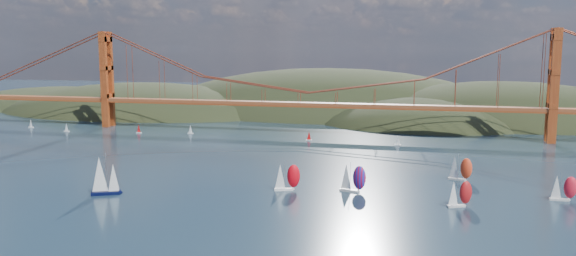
# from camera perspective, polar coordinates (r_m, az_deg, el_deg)

# --- Properties ---
(ground) EXTENTS (1200.00, 1200.00, 0.00)m
(ground) POSITION_cam_1_polar(r_m,az_deg,el_deg) (135.42, -14.25, -11.64)
(ground) COLOR black
(ground) RESTS_ON ground
(headlands) EXTENTS (725.00, 225.00, 96.00)m
(headlands) POSITION_cam_1_polar(r_m,az_deg,el_deg) (394.75, 11.45, -0.51)
(headlands) COLOR black
(headlands) RESTS_ON ground
(bridge) EXTENTS (552.00, 12.00, 55.00)m
(bridge) POSITION_cam_1_polar(r_m,az_deg,el_deg) (298.97, 1.78, 5.57)
(bridge) COLOR brown
(bridge) RESTS_ON ground
(sloop_navy) EXTENTS (9.13, 7.23, 13.31)m
(sloop_navy) POSITION_cam_1_polar(r_m,az_deg,el_deg) (183.77, -18.22, -4.68)
(sloop_navy) COLOR black
(sloop_navy) RESTS_ON ground
(racer_0) EXTENTS (8.51, 5.33, 9.52)m
(racer_0) POSITION_cam_1_polar(r_m,az_deg,el_deg) (180.24, -0.15, -4.97)
(racer_0) COLOR white
(racer_0) RESTS_ON ground
(racer_1) EXTENTS (7.60, 5.47, 8.54)m
(racer_1) POSITION_cam_1_polar(r_m,az_deg,el_deg) (169.12, 17.01, -6.36)
(racer_1) COLOR silver
(racer_1) RESTS_ON ground
(racer_2) EXTENTS (7.38, 2.98, 8.52)m
(racer_2) POSITION_cam_1_polar(r_m,az_deg,el_deg) (187.27, 26.16, -5.46)
(racer_2) COLOR silver
(racer_2) RESTS_ON ground
(racer_3) EXTENTS (8.20, 5.11, 9.17)m
(racer_3) POSITION_cam_1_polar(r_m,az_deg,el_deg) (202.62, 17.07, -3.92)
(racer_3) COLOR silver
(racer_3) RESTS_ON ground
(racer_rwb) EXTENTS (8.74, 4.69, 9.80)m
(racer_rwb) POSITION_cam_1_polar(r_m,az_deg,el_deg) (179.51, 6.56, -5.03)
(racer_rwb) COLOR silver
(racer_rwb) RESTS_ON ground
(distant_boat_0) EXTENTS (3.00, 2.00, 4.70)m
(distant_boat_0) POSITION_cam_1_polar(r_m,az_deg,el_deg) (356.33, -24.67, 0.42)
(distant_boat_0) COLOR silver
(distant_boat_0) RESTS_ON ground
(distant_boat_1) EXTENTS (3.00, 2.00, 4.70)m
(distant_boat_1) POSITION_cam_1_polar(r_m,az_deg,el_deg) (331.26, -21.58, 0.06)
(distant_boat_1) COLOR silver
(distant_boat_1) RESTS_ON ground
(distant_boat_2) EXTENTS (3.00, 2.00, 4.70)m
(distant_boat_2) POSITION_cam_1_polar(r_m,az_deg,el_deg) (313.31, -14.93, -0.07)
(distant_boat_2) COLOR silver
(distant_boat_2) RESTS_ON ground
(distant_boat_3) EXTENTS (3.00, 2.00, 4.70)m
(distant_boat_3) POSITION_cam_1_polar(r_m,az_deg,el_deg) (305.18, -9.88, -0.13)
(distant_boat_3) COLOR silver
(distant_boat_3) RESTS_ON ground
(distant_boat_8) EXTENTS (3.00, 2.00, 4.70)m
(distant_boat_8) POSITION_cam_1_polar(r_m,az_deg,el_deg) (269.26, 11.09, -1.24)
(distant_boat_8) COLOR silver
(distant_boat_8) RESTS_ON ground
(distant_boat_9) EXTENTS (3.00, 2.00, 4.70)m
(distant_boat_9) POSITION_cam_1_polar(r_m,az_deg,el_deg) (277.99, 2.15, -0.80)
(distant_boat_9) COLOR silver
(distant_boat_9) RESTS_ON ground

